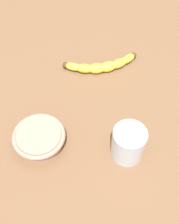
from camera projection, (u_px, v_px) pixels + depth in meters
wooden_tabletop at (101, 112)px, 80.10cm from camera, size 120.00×120.00×3.00cm
banana at (102, 66)px, 86.51cm from camera, size 10.67×22.15×3.16cm
smoothie_glass at (128, 144)px, 67.49cm from camera, size 7.94×7.94×9.13cm
ceramic_bowl at (39, 138)px, 70.38cm from camera, size 13.14×13.14×4.36cm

